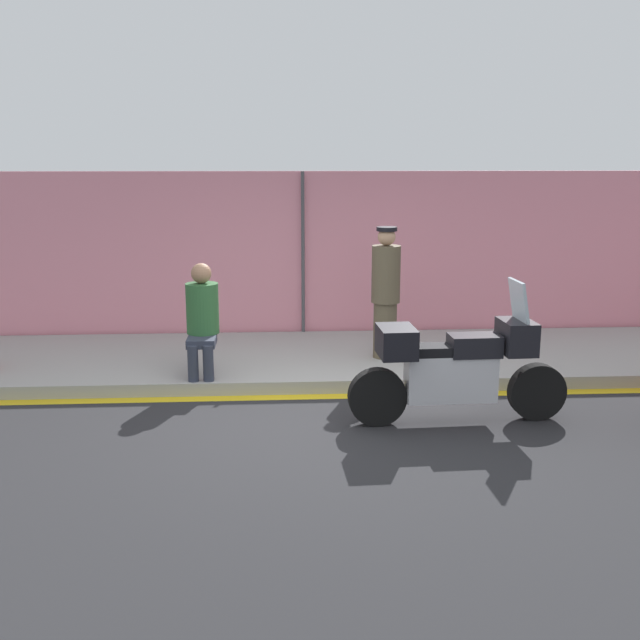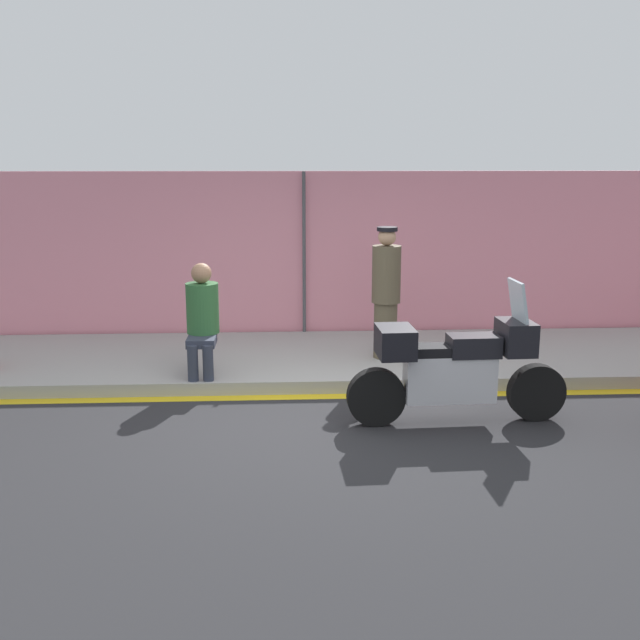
% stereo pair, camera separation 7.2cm
% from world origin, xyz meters
% --- Properties ---
extents(ground_plane, '(120.00, 120.00, 0.00)m').
position_xyz_m(ground_plane, '(0.00, 0.00, 0.00)').
color(ground_plane, '#262628').
extents(sidewalk, '(39.91, 2.54, 0.16)m').
position_xyz_m(sidewalk, '(0.00, 2.30, 0.08)').
color(sidewalk, '#9E9E99').
rests_on(sidewalk, ground_plane).
extents(curb_paint_stripe, '(39.91, 0.18, 0.01)m').
position_xyz_m(curb_paint_stripe, '(0.00, 0.94, 0.00)').
color(curb_paint_stripe, gold).
rests_on(curb_paint_stripe, ground_plane).
extents(storefront_fence, '(37.92, 0.17, 2.51)m').
position_xyz_m(storefront_fence, '(0.00, 3.66, 1.25)').
color(storefront_fence, pink).
rests_on(storefront_fence, ground_plane).
extents(motorcycle, '(2.30, 0.55, 1.49)m').
position_xyz_m(motorcycle, '(1.44, 0.03, 0.60)').
color(motorcycle, black).
rests_on(motorcycle, ground_plane).
extents(officer_standing, '(0.37, 0.37, 1.69)m').
position_xyz_m(officer_standing, '(1.00, 2.06, 1.02)').
color(officer_standing, brown).
rests_on(officer_standing, sidewalk).
extents(person_seated_on_curb, '(0.39, 0.68, 1.32)m').
position_xyz_m(person_seated_on_curb, '(-1.29, 1.50, 0.89)').
color(person_seated_on_curb, '#2D3342').
rests_on(person_seated_on_curb, sidewalk).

